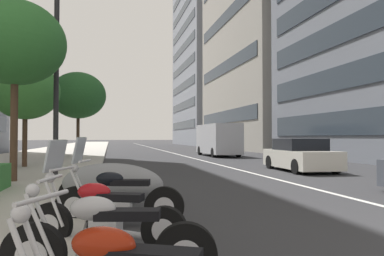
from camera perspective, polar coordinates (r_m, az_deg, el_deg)
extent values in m
cube|color=#B2ADA3|center=(32.57, -20.59, -3.84)|extent=(160.00, 8.23, 0.15)
cube|color=silver|center=(37.70, -3.82, -3.70)|extent=(110.00, 0.16, 0.01)
ellipsoid|color=#991E0A|center=(2.67, -13.60, -17.15)|extent=(0.41, 0.52, 0.24)
cylinder|color=silver|center=(2.84, -22.09, -9.96)|extent=(0.56, 0.29, 0.04)
sphere|color=silver|center=(2.96, -25.05, -11.92)|extent=(0.14, 0.14, 0.14)
cylinder|color=black|center=(4.17, -23.37, -17.64)|extent=(0.25, 0.65, 0.64)
cylinder|color=silver|center=(4.17, -23.37, -17.64)|extent=(0.19, 0.34, 0.32)
cylinder|color=black|center=(3.87, -1.02, -19.05)|extent=(0.25, 0.65, 0.64)
cylinder|color=silver|center=(3.87, -1.02, -19.05)|extent=(0.19, 0.34, 0.32)
cube|color=silver|center=(3.96, -12.66, -18.87)|extent=(0.33, 0.43, 0.28)
cube|color=black|center=(3.82, -9.91, -13.07)|extent=(0.35, 0.67, 0.10)
ellipsoid|color=#B2B2B7|center=(3.88, -15.13, -11.95)|extent=(0.33, 0.50, 0.24)
cylinder|color=silver|center=(4.00, -22.64, -13.82)|extent=(0.11, 0.32, 0.64)
cylinder|color=silver|center=(4.13, -21.89, -13.44)|extent=(0.11, 0.32, 0.64)
cylinder|color=silver|center=(3.96, -21.11, -7.30)|extent=(0.59, 0.16, 0.04)
sphere|color=silver|center=(4.04, -23.55, -8.87)|extent=(0.14, 0.14, 0.14)
cylinder|color=black|center=(5.53, -21.07, -13.80)|extent=(0.34, 0.60, 0.60)
cylinder|color=silver|center=(5.53, -21.07, -13.80)|extent=(0.23, 0.33, 0.30)
cylinder|color=black|center=(4.93, -4.34, -15.43)|extent=(0.34, 0.60, 0.60)
cylinder|color=silver|center=(4.93, -4.34, -15.43)|extent=(0.23, 0.33, 0.30)
cube|color=silver|center=(5.18, -13.22, -14.88)|extent=(0.39, 0.45, 0.28)
cube|color=black|center=(5.03, -11.28, -10.47)|extent=(0.45, 0.68, 0.10)
ellipsoid|color=#AD1116|center=(5.16, -14.96, -9.55)|extent=(0.40, 0.52, 0.24)
cylinder|color=silver|center=(5.37, -20.69, -10.84)|extent=(0.16, 0.31, 0.64)
cylinder|color=silver|center=(5.49, -19.93, -10.64)|extent=(0.16, 0.31, 0.64)
cylinder|color=silver|center=(5.33, -19.52, -6.00)|extent=(0.57, 0.26, 0.04)
sphere|color=silver|center=(5.43, -21.20, -7.17)|extent=(0.14, 0.14, 0.14)
cube|color=#B2BCC6|center=(5.37, -20.43, -4.04)|extent=(0.45, 0.28, 0.44)
cylinder|color=silver|center=(5.23, -9.67, -15.94)|extent=(0.34, 0.67, 0.16)
cylinder|color=black|center=(6.58, -17.68, -11.50)|extent=(0.28, 0.68, 0.67)
cylinder|color=silver|center=(6.58, -17.68, -11.50)|extent=(0.21, 0.36, 0.33)
cylinder|color=black|center=(6.26, -4.32, -12.08)|extent=(0.28, 0.68, 0.67)
cylinder|color=silver|center=(6.26, -4.32, -12.08)|extent=(0.21, 0.36, 0.33)
cube|color=silver|center=(6.38, -11.17, -12.01)|extent=(0.34, 0.43, 0.28)
cube|color=black|center=(6.28, -9.53, -8.34)|extent=(0.37, 0.67, 0.10)
ellipsoid|color=black|center=(6.35, -12.66, -7.71)|extent=(0.34, 0.50, 0.24)
cylinder|color=silver|center=(6.44, -17.18, -8.97)|extent=(0.12, 0.32, 0.64)
cylinder|color=silver|center=(6.57, -16.79, -8.82)|extent=(0.12, 0.32, 0.64)
cylinder|color=silver|center=(6.44, -16.28, -4.92)|extent=(0.59, 0.18, 0.04)
sphere|color=silver|center=(6.50, -17.80, -5.93)|extent=(0.14, 0.14, 0.14)
cube|color=#B2BCC6|center=(6.46, -17.11, -3.30)|extent=(0.46, 0.22, 0.44)
cylinder|color=silver|center=(6.49, -8.42, -12.91)|extent=(0.25, 0.69, 0.16)
ellipsoid|color=gray|center=(7.81, -12.34, -8.50)|extent=(1.57, 2.32, 0.86)
cylinder|color=black|center=(8.21, -18.07, -9.72)|extent=(0.33, 0.60, 0.60)
cube|color=beige|center=(17.00, 16.47, -4.61)|extent=(4.25, 2.04, 0.77)
cube|color=black|center=(17.04, 16.35, -2.45)|extent=(2.16, 1.81, 0.51)
cylinder|color=black|center=(17.91, 12.04, -5.19)|extent=(0.63, 0.25, 0.62)
cylinder|color=black|center=(18.62, 16.93, -5.01)|extent=(0.63, 0.25, 0.62)
cylinder|color=black|center=(15.41, 15.93, -5.78)|extent=(0.63, 0.25, 0.62)
cylinder|color=black|center=(16.23, 21.38, -5.52)|extent=(0.63, 0.25, 0.62)
cube|color=#B7B7BC|center=(29.25, 4.05, -1.68)|extent=(6.05, 2.14, 2.29)
cube|color=black|center=(26.39, 5.95, -0.61)|extent=(0.05, 1.78, 0.56)
cylinder|color=black|center=(30.99, 1.25, -3.53)|extent=(0.72, 0.26, 0.72)
cylinder|color=black|center=(31.51, 4.64, -3.49)|extent=(0.72, 0.26, 0.72)
cylinder|color=black|center=(27.03, 3.38, -3.83)|extent=(0.72, 0.26, 0.72)
cylinder|color=black|center=(27.62, 7.21, -3.77)|extent=(0.72, 0.26, 0.72)
cylinder|color=#232326|center=(14.18, -20.31, 8.97)|extent=(0.18, 0.18, 7.76)
cube|color=#B21E23|center=(13.99, -20.48, 12.22)|extent=(0.56, 0.03, 1.10)
cube|color=#B21E23|center=(14.67, -20.10, 11.58)|extent=(0.56, 0.03, 1.10)
cylinder|color=#473323|center=(12.50, -25.91, -0.32)|extent=(0.22, 0.22, 3.11)
ellipsoid|color=#2D6B2D|center=(12.83, -25.78, 11.83)|extent=(3.05, 3.05, 2.60)
cylinder|color=#473323|center=(18.44, -24.53, -1.89)|extent=(0.22, 0.22, 2.31)
ellipsoid|color=#387A33|center=(18.56, -24.46, 5.26)|extent=(3.07, 3.07, 2.61)
cylinder|color=#473323|center=(26.84, -17.29, -1.20)|extent=(0.22, 0.22, 2.84)
ellipsoid|color=#265B28|center=(27.00, -17.24, 4.86)|extent=(3.82, 3.82, 3.24)
cube|color=#2D3842|center=(22.35, 25.77, 0.93)|extent=(22.43, 0.08, 1.50)
cube|color=#2D3842|center=(22.63, 25.69, 8.07)|extent=(22.43, 0.08, 1.50)
cube|color=#2D3842|center=(23.26, 25.62, 14.94)|extent=(22.43, 0.08, 1.50)
cube|color=#2D3842|center=(45.53, 5.13, 1.74)|extent=(20.45, 0.08, 1.50)
cube|color=#2D3842|center=(46.28, 5.12, 9.38)|extent=(20.45, 0.08, 1.50)
cube|color=#2D3842|center=(47.83, 5.10, 16.66)|extent=(20.45, 0.08, 1.50)
cube|color=gray|center=(77.75, 6.16, 15.50)|extent=(23.71, 20.20, 48.25)
cube|color=#2D3842|center=(71.80, -1.48, 0.45)|extent=(21.34, 0.08, 1.50)
cube|color=#2D3842|center=(72.02, -1.48, 3.45)|extent=(21.34, 0.08, 1.50)
cube|color=#2D3842|center=(72.44, -1.48, 6.43)|extent=(21.34, 0.08, 1.50)
cube|color=#2D3842|center=(73.05, -1.48, 9.36)|extent=(21.34, 0.08, 1.50)
cube|color=#2D3842|center=(73.85, -1.47, 12.24)|extent=(21.34, 0.08, 1.50)
cube|color=#2D3842|center=(74.83, -1.47, 15.05)|extent=(21.34, 0.08, 1.50)
cube|color=#2D3842|center=(75.99, -1.47, 17.77)|extent=(21.34, 0.08, 1.50)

